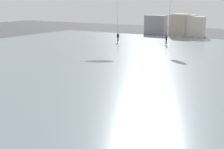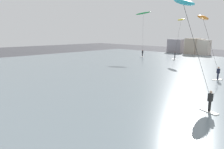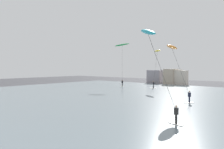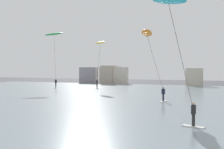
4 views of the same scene
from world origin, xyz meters
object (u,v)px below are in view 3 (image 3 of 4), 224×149
object	(u,v)px
kitesurfer_yellow	(157,54)
kitesurfer_orange	(173,51)
kitesurfer_green	(122,47)
kitesurfer_cyan	(152,44)

from	to	relation	value
kitesurfer_yellow	kitesurfer_orange	world-z (taller)	kitesurfer_yellow
kitesurfer_yellow	kitesurfer_green	size ratio (longest dim) A/B	0.80
kitesurfer_yellow	kitesurfer_cyan	distance (m)	34.05
kitesurfer_green	kitesurfer_yellow	bearing A→B (deg)	7.61
kitesurfer_orange	kitesurfer_green	size ratio (longest dim) A/B	0.71
kitesurfer_cyan	kitesurfer_green	distance (m)	38.56
kitesurfer_orange	kitesurfer_cyan	bearing A→B (deg)	-72.49
kitesurfer_cyan	kitesurfer_orange	size ratio (longest dim) A/B	1.05
kitesurfer_cyan	kitesurfer_green	world-z (taller)	kitesurfer_green
kitesurfer_cyan	kitesurfer_green	xyz separation A→B (m)	(-25.73, 28.57, 2.99)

